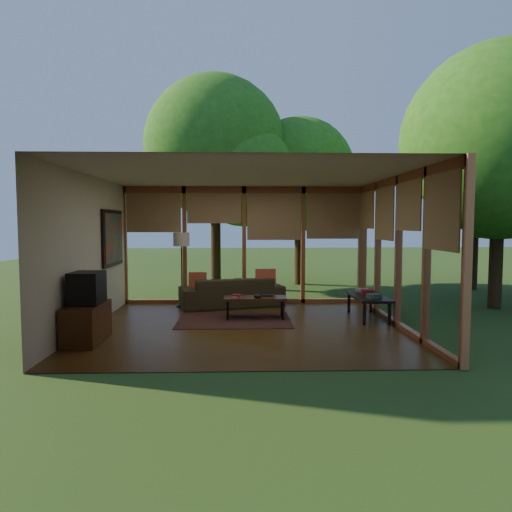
{
  "coord_description": "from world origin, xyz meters",
  "views": [
    {
      "loc": [
        -0.06,
        -8.07,
        1.83
      ],
      "look_at": [
        0.22,
        0.7,
        1.22
      ],
      "focal_mm": 32.0,
      "sensor_mm": 36.0,
      "label": 1
    }
  ],
  "objects_px": {
    "side_console": "(368,297)",
    "media_cabinet": "(87,323)",
    "coffee_table": "(255,299)",
    "television": "(87,288)",
    "floor_lamp": "(181,244)",
    "sofa": "(232,292)"
  },
  "relations": [
    {
      "from": "media_cabinet",
      "to": "floor_lamp",
      "type": "distance_m",
      "value": 3.43
    },
    {
      "from": "coffee_table",
      "to": "side_console",
      "type": "relative_size",
      "value": 0.86
    },
    {
      "from": "coffee_table",
      "to": "media_cabinet",
      "type": "bearing_deg",
      "value": -147.67
    },
    {
      "from": "sofa",
      "to": "side_console",
      "type": "xyz_separation_m",
      "value": [
        2.68,
        -1.35,
        0.08
      ]
    },
    {
      "from": "floor_lamp",
      "to": "side_console",
      "type": "height_order",
      "value": "floor_lamp"
    },
    {
      "from": "media_cabinet",
      "to": "television",
      "type": "relative_size",
      "value": 1.82
    },
    {
      "from": "side_console",
      "to": "television",
      "type": "bearing_deg",
      "value": -161.19
    },
    {
      "from": "sofa",
      "to": "media_cabinet",
      "type": "height_order",
      "value": "sofa"
    },
    {
      "from": "floor_lamp",
      "to": "coffee_table",
      "type": "relative_size",
      "value": 1.38
    },
    {
      "from": "sofa",
      "to": "television",
      "type": "distance_m",
      "value": 3.74
    },
    {
      "from": "sofa",
      "to": "side_console",
      "type": "distance_m",
      "value": 3.0
    },
    {
      "from": "side_console",
      "to": "floor_lamp",
      "type": "bearing_deg",
      "value": 159.55
    },
    {
      "from": "floor_lamp",
      "to": "side_console",
      "type": "xyz_separation_m",
      "value": [
        3.79,
        -1.41,
        -1.0
      ]
    },
    {
      "from": "sofa",
      "to": "television",
      "type": "relative_size",
      "value": 4.09
    },
    {
      "from": "side_console",
      "to": "media_cabinet",
      "type": "bearing_deg",
      "value": -161.26
    },
    {
      "from": "media_cabinet",
      "to": "floor_lamp",
      "type": "height_order",
      "value": "floor_lamp"
    },
    {
      "from": "floor_lamp",
      "to": "side_console",
      "type": "relative_size",
      "value": 1.18
    },
    {
      "from": "media_cabinet",
      "to": "coffee_table",
      "type": "distance_m",
      "value": 3.16
    },
    {
      "from": "sofa",
      "to": "side_console",
      "type": "height_order",
      "value": "sofa"
    },
    {
      "from": "media_cabinet",
      "to": "coffee_table",
      "type": "relative_size",
      "value": 0.83
    },
    {
      "from": "television",
      "to": "side_console",
      "type": "distance_m",
      "value": 5.14
    },
    {
      "from": "television",
      "to": "coffee_table",
      "type": "bearing_deg",
      "value": 32.52
    }
  ]
}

